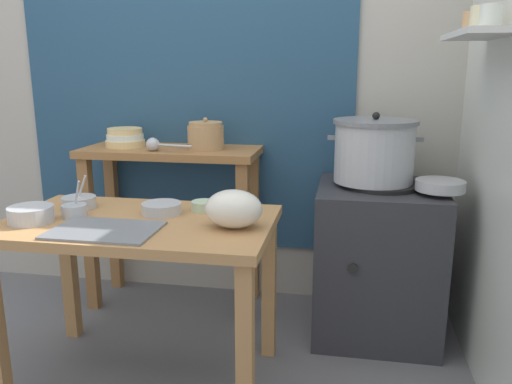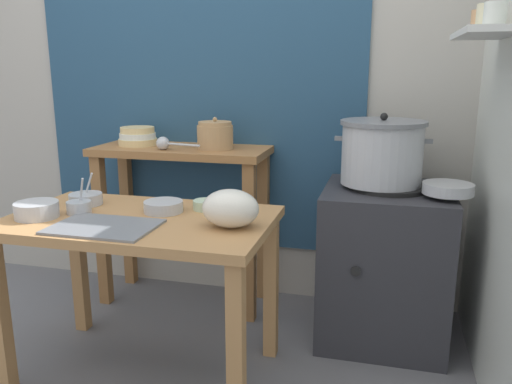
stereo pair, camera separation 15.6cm
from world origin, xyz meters
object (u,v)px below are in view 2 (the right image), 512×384
steamer_pot (382,152)px  wide_pan (448,189)px  ladle (164,143)px  prep_bowl_1 (205,204)px  prep_bowl_2 (164,206)px  prep_bowl_4 (86,198)px  prep_table (141,242)px  prep_bowl_0 (79,206)px  prep_bowl_3 (37,209)px  bowl_stack_enamel (138,137)px  back_shelf_table (182,187)px  plastic_bag (231,208)px  clay_pot (215,135)px  serving_tray (104,227)px  stove_block (384,263)px

steamer_pot → wide_pan: 0.35m
ladle → prep_bowl_1: bearing=-49.2°
wide_pan → prep_bowl_2: wide_pan is taller
ladle → prep_bowl_4: (-0.17, -0.50, -0.19)m
prep_table → prep_bowl_0: bearing=-178.0°
prep_bowl_1 → prep_bowl_3: bearing=-155.4°
bowl_stack_enamel → prep_bowl_0: (0.10, -0.76, -0.20)m
back_shelf_table → prep_bowl_0: size_ratio=5.99×
bowl_stack_enamel → prep_bowl_3: bowl_stack_enamel is taller
prep_bowl_0 → prep_bowl_3: 0.17m
wide_pan → prep_bowl_1: bearing=-163.2°
plastic_bag → prep_bowl_3: 0.82m
steamer_pot → prep_bowl_0: (-1.23, -0.64, -0.18)m
prep_table → clay_pot: clay_pot is taller
prep_bowl_3 → prep_bowl_4: bearing=71.5°
wide_pan → prep_bowl_0: bearing=-161.9°
back_shelf_table → prep_bowl_3: back_shelf_table is taller
ladle → plastic_bag: ladle is taller
serving_tray → plastic_bag: bearing=16.1°
clay_pot → ladle: (-0.25, -0.11, -0.04)m
back_shelf_table → clay_pot: (0.20, 0.00, 0.29)m
ladle → steamer_pot: bearing=-0.1°
prep_bowl_3 → wide_pan: bearing=19.8°
stove_block → bowl_stack_enamel: bowl_stack_enamel is taller
prep_bowl_3 → serving_tray: bearing=-9.9°
wide_pan → ladle: bearing=174.3°
serving_tray → prep_bowl_0: bearing=142.9°
prep_bowl_4 → prep_bowl_1: bearing=5.5°
steamer_pot → clay_pot: steamer_pot is taller
bowl_stack_enamel → wide_pan: size_ratio=0.97×
prep_bowl_2 → prep_bowl_4: 0.40m
prep_bowl_0 → prep_bowl_4: (-0.05, 0.14, -0.00)m
prep_table → prep_bowl_2: bearing=55.5°
back_shelf_table → plastic_bag: back_shelf_table is taller
clay_pot → prep_bowl_1: clay_pot is taller
clay_pot → prep_bowl_2: 0.68m
prep_bowl_0 → plastic_bag: bearing=-2.1°
stove_block → prep_bowl_3: bearing=-153.0°
steamer_pot → prep_bowl_2: bearing=-149.3°
prep_bowl_3 → bowl_stack_enamel: bearing=88.1°
clay_pot → serving_tray: bearing=-99.2°
back_shelf_table → ladle: ladle is taller
ladle → prep_bowl_0: (-0.11, -0.64, -0.19)m
stove_block → ladle: size_ratio=3.03×
bowl_stack_enamel → ladle: 0.25m
back_shelf_table → stove_block: (1.11, -0.13, -0.30)m
wide_pan → back_shelf_table: bearing=169.7°
ladle → prep_bowl_0: 0.67m
prep_table → wide_pan: 1.36m
back_shelf_table → serving_tray: 0.91m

